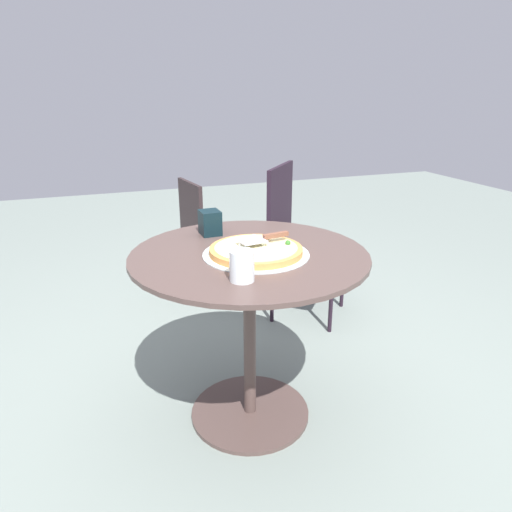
% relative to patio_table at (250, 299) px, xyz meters
% --- Properties ---
extents(ground_plane, '(10.00, 10.00, 0.00)m').
position_rel_patio_table_xyz_m(ground_plane, '(0.00, 0.00, -0.56)').
color(ground_plane, slate).
extents(patio_table, '(0.93, 0.93, 0.76)m').
position_rel_patio_table_xyz_m(patio_table, '(0.00, 0.00, 0.00)').
color(patio_table, '#4E3C37').
rests_on(patio_table, ground).
extents(pizza_on_tray, '(0.41, 0.41, 0.05)m').
position_rel_patio_table_xyz_m(pizza_on_tray, '(-0.02, 0.03, 0.22)').
color(pizza_on_tray, silver).
rests_on(pizza_on_tray, patio_table).
extents(pizza_server, '(0.21, 0.09, 0.02)m').
position_rel_patio_table_xyz_m(pizza_server, '(-0.06, -0.00, 0.25)').
color(pizza_server, silver).
rests_on(pizza_server, pizza_on_tray).
extents(drinking_cup, '(0.08, 0.08, 0.10)m').
position_rel_patio_table_xyz_m(drinking_cup, '(0.11, 0.25, 0.25)').
color(drinking_cup, silver).
rests_on(drinking_cup, patio_table).
extents(napkin_dispenser, '(0.09, 0.10, 0.11)m').
position_rel_patio_table_xyz_m(napkin_dispenser, '(0.08, -0.28, 0.25)').
color(napkin_dispenser, black).
rests_on(napkin_dispenser, patio_table).
extents(patio_chair_near, '(0.41, 0.41, 0.80)m').
position_rel_patio_table_xyz_m(patio_chair_near, '(-0.14, -1.30, -0.08)').
color(patio_chair_near, '#2B2021').
rests_on(patio_chair_near, ground).
extents(patio_chair_far, '(0.60, 0.60, 0.94)m').
position_rel_patio_table_xyz_m(patio_chair_far, '(-0.60, -0.85, -0.02)').
color(patio_chair_far, black).
rests_on(patio_chair_far, ground).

